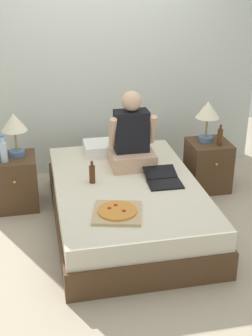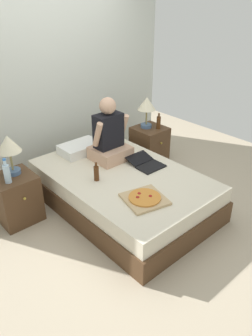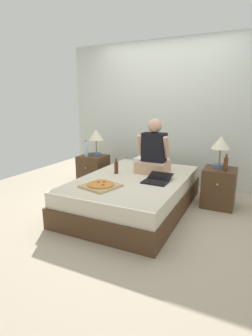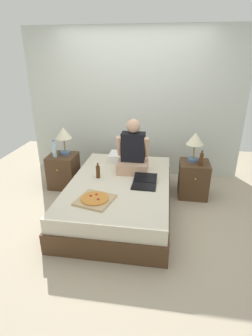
{
  "view_description": "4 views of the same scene",
  "coord_description": "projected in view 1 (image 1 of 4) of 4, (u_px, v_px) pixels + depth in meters",
  "views": [
    {
      "loc": [
        -0.81,
        -3.91,
        2.42
      ],
      "look_at": [
        -0.05,
        -0.2,
        0.7
      ],
      "focal_mm": 50.0,
      "sensor_mm": 36.0,
      "label": 1
    },
    {
      "loc": [
        -2.17,
        -2.49,
        2.33
      ],
      "look_at": [
        -0.11,
        -0.18,
        0.63
      ],
      "focal_mm": 35.0,
      "sensor_mm": 36.0,
      "label": 2
    },
    {
      "loc": [
        1.41,
        -3.18,
        1.46
      ],
      "look_at": [
        -0.07,
        -0.12,
        0.6
      ],
      "focal_mm": 28.0,
      "sensor_mm": 36.0,
      "label": 3
    },
    {
      "loc": [
        0.58,
        -3.19,
        2.04
      ],
      "look_at": [
        0.11,
        -0.13,
        0.71
      ],
      "focal_mm": 28.0,
      "sensor_mm": 36.0,
      "label": 4
    }
  ],
  "objects": [
    {
      "name": "ground_plane",
      "position": [
        127.0,
        223.0,
        4.64
      ],
      "size": [
        5.75,
        5.75,
        0.0
      ],
      "primitive_type": "plane",
      "color": "tan"
    },
    {
      "name": "wall_back",
      "position": [
        102.0,
        67.0,
        5.39
      ],
      "size": [
        3.75,
        0.12,
        2.5
      ],
      "primitive_type": "cube",
      "color": "silver",
      "rests_on": "ground"
    },
    {
      "name": "bed",
      "position": [
        127.0,
        204.0,
        4.55
      ],
      "size": [
        1.39,
        2.12,
        0.45
      ],
      "color": "#4C331E",
      "rests_on": "ground"
    },
    {
      "name": "nightstand_left",
      "position": [
        16.0,
        182.0,
        4.86
      ],
      "size": [
        0.44,
        0.47,
        0.56
      ],
      "color": "#4C331E",
      "rests_on": "ground"
    },
    {
      "name": "lamp_on_left_nightstand",
      "position": [
        14.0,
        125.0,
        4.67
      ],
      "size": [
        0.26,
        0.26,
        0.45
      ],
      "color": "#4C6B93",
      "rests_on": "nightstand_left"
    },
    {
      "name": "water_bottle",
      "position": [
        4.0,
        151.0,
        4.61
      ],
      "size": [
        0.07,
        0.07,
        0.28
      ],
      "color": "silver",
      "rests_on": "nightstand_left"
    },
    {
      "name": "nightstand_right",
      "position": [
        208.0,
        165.0,
        5.25
      ],
      "size": [
        0.44,
        0.47,
        0.56
      ],
      "color": "#4C331E",
      "rests_on": "ground"
    },
    {
      "name": "lamp_on_right_nightstand",
      "position": [
        208.0,
        113.0,
        5.04
      ],
      "size": [
        0.26,
        0.26,
        0.45
      ],
      "color": "#4C6B93",
      "rests_on": "nightstand_right"
    },
    {
      "name": "beer_bottle",
      "position": [
        220.0,
        137.0,
        5.02
      ],
      "size": [
        0.06,
        0.06,
        0.23
      ],
      "color": "#512D14",
      "rests_on": "nightstand_right"
    },
    {
      "name": "pillow",
      "position": [
        108.0,
        147.0,
        5.12
      ],
      "size": [
        0.52,
        0.34,
        0.12
      ],
      "primitive_type": "cube",
      "color": "white",
      "rests_on": "bed"
    },
    {
      "name": "person_seated",
      "position": [
        132.0,
        139.0,
        4.71
      ],
      "size": [
        0.47,
        0.4,
        0.78
      ],
      "color": "tan",
      "rests_on": "bed"
    },
    {
      "name": "laptop",
      "position": [
        163.0,
        180.0,
        4.46
      ],
      "size": [
        0.33,
        0.42,
        0.07
      ],
      "color": "black",
      "rests_on": "bed"
    },
    {
      "name": "pizza_box",
      "position": [
        117.0,
        212.0,
        3.91
      ],
      "size": [
        0.49,
        0.49,
        0.05
      ],
      "color": "tan",
      "rests_on": "bed"
    },
    {
      "name": "beer_bottle_on_bed",
      "position": [
        92.0,
        174.0,
        4.42
      ],
      "size": [
        0.06,
        0.06,
        0.22
      ],
      "color": "#4C2811",
      "rests_on": "bed"
    }
  ]
}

